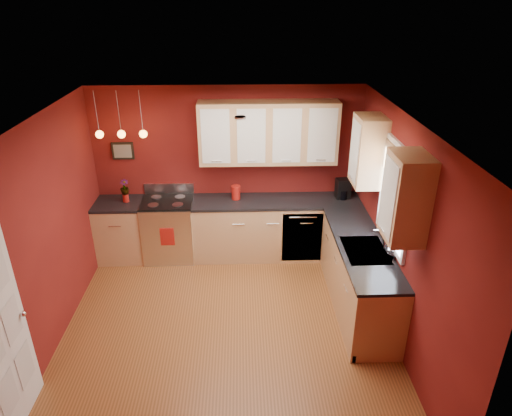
{
  "coord_description": "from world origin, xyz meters",
  "views": [
    {
      "loc": [
        0.2,
        -4.44,
        3.8
      ],
      "look_at": [
        0.39,
        1.0,
        1.19
      ],
      "focal_mm": 32.0,
      "sensor_mm": 36.0,
      "label": 1
    }
  ],
  "objects_px": {
    "gas_range": "(169,229)",
    "sink": "(365,252)",
    "soap_pump": "(392,251)",
    "red_canister": "(236,192)",
    "coffee_maker": "(343,189)"
  },
  "relations": [
    {
      "from": "gas_range",
      "to": "sink",
      "type": "relative_size",
      "value": 1.59
    },
    {
      "from": "sink",
      "to": "soap_pump",
      "type": "xyz_separation_m",
      "value": [
        0.25,
        -0.2,
        0.12
      ]
    },
    {
      "from": "red_canister",
      "to": "coffee_maker",
      "type": "height_order",
      "value": "coffee_maker"
    },
    {
      "from": "sink",
      "to": "red_canister",
      "type": "distance_m",
      "value": 2.23
    },
    {
      "from": "gas_range",
      "to": "soap_pump",
      "type": "xyz_separation_m",
      "value": [
        2.87,
        -1.71,
        0.56
      ]
    },
    {
      "from": "red_canister",
      "to": "sink",
      "type": "bearing_deg",
      "value": -44.61
    },
    {
      "from": "sink",
      "to": "coffee_maker",
      "type": "bearing_deg",
      "value": 88.64
    },
    {
      "from": "sink",
      "to": "soap_pump",
      "type": "distance_m",
      "value": 0.34
    },
    {
      "from": "gas_range",
      "to": "soap_pump",
      "type": "height_order",
      "value": "soap_pump"
    },
    {
      "from": "sink",
      "to": "coffee_maker",
      "type": "distance_m",
      "value": 1.57
    },
    {
      "from": "soap_pump",
      "to": "red_canister",
      "type": "bearing_deg",
      "value": 136.03
    },
    {
      "from": "coffee_maker",
      "to": "soap_pump",
      "type": "height_order",
      "value": "coffee_maker"
    },
    {
      "from": "red_canister",
      "to": "soap_pump",
      "type": "xyz_separation_m",
      "value": [
        1.83,
        -1.77,
        -0.01
      ]
    },
    {
      "from": "gas_range",
      "to": "sink",
      "type": "distance_m",
      "value": 3.05
    },
    {
      "from": "red_canister",
      "to": "soap_pump",
      "type": "bearing_deg",
      "value": -43.97
    }
  ]
}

